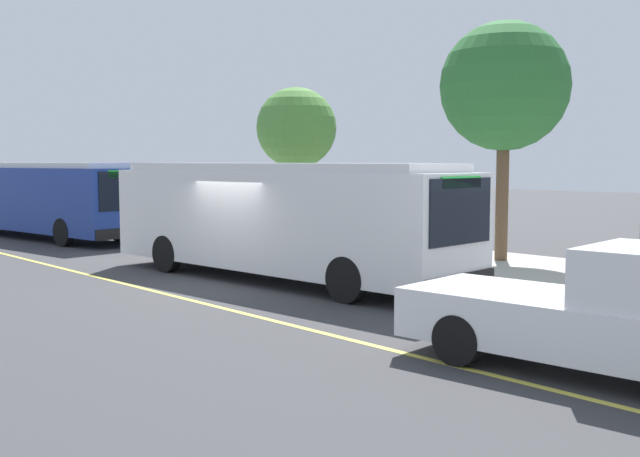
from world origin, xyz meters
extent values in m
plane|color=#38383A|center=(0.00, 0.00, 0.00)|extent=(120.00, 120.00, 0.00)
cube|color=#A8A399|center=(0.00, 6.00, 0.07)|extent=(44.00, 6.40, 0.15)
cube|color=#E0D64C|center=(0.00, -2.20, 0.00)|extent=(36.00, 0.14, 0.01)
cube|color=white|center=(0.36, 1.00, 1.55)|extent=(10.84, 3.28, 2.40)
cube|color=silver|center=(0.36, 1.00, 2.85)|extent=(9.97, 2.96, 0.20)
cube|color=black|center=(5.71, 1.37, 1.98)|extent=(0.19, 2.17, 1.34)
cube|color=black|center=(0.27, 2.29, 1.84)|extent=(9.39, 0.69, 1.06)
cube|color=#197259|center=(0.27, 2.29, 0.57)|extent=(10.14, 0.73, 0.28)
cube|color=#26D83F|center=(5.72, 1.37, 2.57)|extent=(0.13, 1.40, 0.24)
cube|color=black|center=(5.73, 1.37, 0.53)|extent=(0.25, 2.50, 0.36)
cylinder|color=black|center=(3.59, 2.38, 0.50)|extent=(1.02, 0.35, 1.00)
cylinder|color=black|center=(3.75, 0.08, 0.50)|extent=(1.02, 0.35, 1.00)
cylinder|color=black|center=(-2.92, 1.93, 0.50)|extent=(1.02, 0.35, 1.00)
cylinder|color=black|center=(-2.76, -0.37, 0.50)|extent=(1.02, 0.35, 1.00)
cube|color=navy|center=(-14.24, 0.91, 1.55)|extent=(11.45, 3.86, 2.40)
cube|color=silver|center=(-14.24, 0.91, 2.85)|extent=(10.53, 3.50, 0.20)
cube|color=black|center=(-8.65, 1.58, 1.98)|extent=(0.30, 2.16, 1.34)
cube|color=black|center=(-14.39, 2.19, 1.84)|extent=(9.82, 1.21, 1.06)
cube|color=yellow|center=(-14.39, 2.19, 0.57)|extent=(10.60, 1.29, 0.28)
cube|color=#26D83F|center=(-8.64, 1.58, 2.57)|extent=(0.20, 1.40, 0.24)
cube|color=black|center=(-8.63, 1.58, 0.53)|extent=(0.38, 2.49, 0.36)
cylinder|color=black|center=(-10.92, 2.47, 0.50)|extent=(1.03, 0.40, 1.00)
cylinder|color=black|center=(-10.64, 0.18, 0.50)|extent=(1.03, 0.40, 1.00)
cylinder|color=black|center=(-17.72, 1.66, 0.50)|extent=(1.03, 0.40, 1.00)
cube|color=white|center=(9.86, -1.08, 0.68)|extent=(5.58, 2.55, 0.75)
cylinder|color=black|center=(8.15, -0.36, 0.38)|extent=(0.78, 0.32, 0.76)
cylinder|color=black|center=(8.34, -2.15, 0.38)|extent=(0.78, 0.32, 0.76)
cylinder|color=#333338|center=(-1.18, 6.27, 1.35)|extent=(0.10, 0.10, 2.40)
cylinder|color=#333338|center=(-1.18, 4.97, 1.35)|extent=(0.10, 0.10, 2.40)
cylinder|color=#333338|center=(-3.78, 6.27, 1.35)|extent=(0.10, 0.10, 2.40)
cylinder|color=#333338|center=(-3.78, 4.97, 1.35)|extent=(0.10, 0.10, 2.40)
cube|color=#333338|center=(-2.48, 5.62, 2.59)|extent=(2.90, 1.60, 0.08)
cube|color=#4C606B|center=(-2.48, 6.27, 1.35)|extent=(2.47, 0.04, 2.16)
cube|color=navy|center=(-3.78, 5.62, 1.30)|extent=(0.06, 1.11, 1.82)
cube|color=brown|center=(-2.58, 5.80, 0.60)|extent=(1.60, 0.44, 0.06)
cube|color=brown|center=(-2.58, 6.04, 0.88)|extent=(1.60, 0.05, 0.44)
cube|color=#333338|center=(-3.30, 5.80, 0.38)|extent=(0.08, 0.40, 0.45)
cube|color=#333338|center=(-1.86, 5.80, 0.38)|extent=(0.08, 0.40, 0.45)
cylinder|color=#333338|center=(-0.65, 3.87, 1.55)|extent=(0.07, 0.07, 2.80)
cube|color=white|center=(-0.65, 3.85, 2.65)|extent=(0.44, 0.03, 0.56)
cube|color=red|center=(-0.65, 3.83, 2.65)|extent=(0.40, 0.01, 0.16)
cylinder|color=#282D47|center=(-0.75, 4.26, 0.57)|extent=(0.14, 0.14, 0.85)
cylinder|color=#282D47|center=(-0.75, 4.08, 0.57)|extent=(0.14, 0.14, 0.85)
cube|color=#265999|center=(-0.75, 4.17, 1.31)|extent=(0.24, 0.40, 0.62)
sphere|color=tan|center=(-0.75, 4.17, 1.73)|extent=(0.22, 0.22, 0.22)
cylinder|color=brown|center=(-6.65, 7.59, 1.64)|extent=(0.36, 0.36, 2.97)
sphere|color=#4C8438|center=(-6.65, 7.59, 4.26)|extent=(3.03, 3.03, 3.03)
cylinder|color=brown|center=(2.58, 7.45, 1.95)|extent=(0.36, 0.36, 3.59)
sphere|color=#28662D|center=(2.58, 7.45, 5.12)|extent=(3.66, 3.66, 3.66)
camera|label=1|loc=(14.96, -10.93, 2.98)|focal=42.19mm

